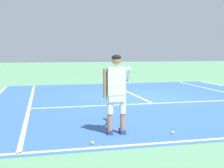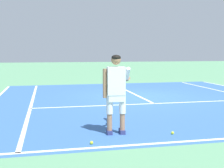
{
  "view_description": "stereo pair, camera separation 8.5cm",
  "coord_description": "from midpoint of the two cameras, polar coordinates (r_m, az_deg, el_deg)",
  "views": [
    {
      "loc": [
        -3.67,
        -11.25,
        1.78
      ],
      "look_at": [
        -2.15,
        -4.71,
        1.05
      ],
      "focal_mm": 47.95,
      "sensor_mm": 36.0,
      "label": 1
    },
    {
      "loc": [
        -3.59,
        -11.27,
        1.78
      ],
      "look_at": [
        -2.15,
        -4.71,
        1.05
      ],
      "focal_mm": 47.95,
      "sensor_mm": 36.0,
      "label": 2
    }
  ],
  "objects": [
    {
      "name": "ground_plane",
      "position": [
        11.97,
        4.68,
        -2.38
      ],
      "size": [
        80.0,
        80.0,
        0.0
      ],
      "primitive_type": "plane",
      "color": "#609E70"
    },
    {
      "name": "line_singles_left",
      "position": [
        10.81,
        -15.55,
        -3.49
      ],
      "size": [
        0.1,
        10.66,
        0.01
      ],
      "primitive_type": "cube",
      "color": "white",
      "rests_on": "ground"
    },
    {
      "name": "line_centre_service",
      "position": [
        13.41,
        2.7,
        -1.43
      ],
      "size": [
        0.1,
        6.4,
        0.01
      ],
      "primitive_type": "cube",
      "color": "white",
      "rests_on": "ground"
    },
    {
      "name": "line_service",
      "position": [
        10.4,
        7.52,
        -3.69
      ],
      "size": [
        8.23,
        0.1,
        0.01
      ],
      "primitive_type": "cube",
      "color": "white",
      "rests_on": "ground"
    },
    {
      "name": "tennis_ball_by_baseline",
      "position": [
        6.67,
        11.14,
        -9.1
      ],
      "size": [
        0.07,
        0.07,
        0.07
      ],
      "primitive_type": "sphere",
      "color": "#CCE02D",
      "rests_on": "ground"
    },
    {
      "name": "tennis_player",
      "position": [
        6.41,
        0.46,
        -0.89
      ],
      "size": [
        0.69,
        1.1,
        1.71
      ],
      "color": "navy",
      "rests_on": "ground"
    },
    {
      "name": "court_inner_surface",
      "position": [
        11.39,
        5.63,
        -2.82
      ],
      "size": [
        10.98,
        11.06,
        0.0
      ],
      "primitive_type": "cube",
      "color": "#3866A8",
      "rests_on": "ground"
    },
    {
      "name": "tennis_ball_near_feet",
      "position": [
        5.87,
        -4.2,
        -11.12
      ],
      "size": [
        0.07,
        0.07,
        0.07
      ],
      "primitive_type": "sphere",
      "color": "#CCE02D",
      "rests_on": "ground"
    }
  ]
}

